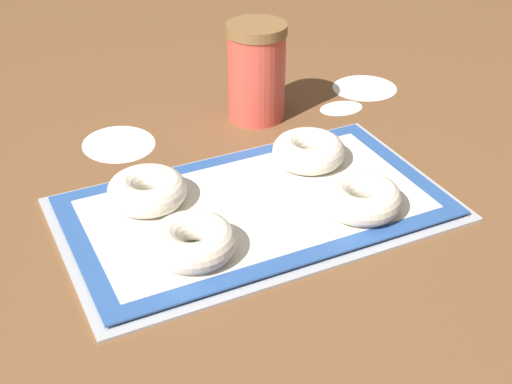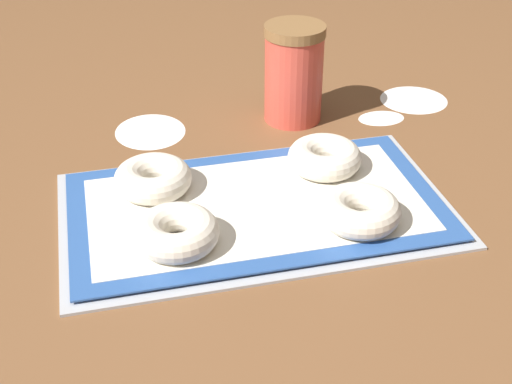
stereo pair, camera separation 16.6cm
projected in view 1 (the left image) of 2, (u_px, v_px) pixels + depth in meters
ground_plane at (270, 212)px, 0.94m from camera, size 2.80×2.80×0.00m
baking_tray at (256, 208)px, 0.94m from camera, size 0.51×0.30×0.01m
baking_mat at (256, 205)px, 0.94m from camera, size 0.48×0.28×0.00m
bagel_front_left at (193, 241)px, 0.84m from camera, size 0.10×0.10×0.04m
bagel_front_right at (362, 198)px, 0.91m from camera, size 0.10×0.10×0.04m
bagel_back_left at (147, 190)px, 0.93m from camera, size 0.10×0.10×0.04m
bagel_back_right at (309, 151)px, 1.02m from camera, size 0.10×0.10×0.04m
flour_canister at (257, 72)px, 1.13m from camera, size 0.10×0.10×0.16m
flour_patch_near at (341, 107)px, 1.20m from camera, size 0.08×0.05×0.00m
flour_patch_far at (365, 87)px, 1.27m from camera, size 0.12×0.11×0.00m
flour_patch_side at (119, 143)px, 1.10m from camera, size 0.11×0.12×0.00m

